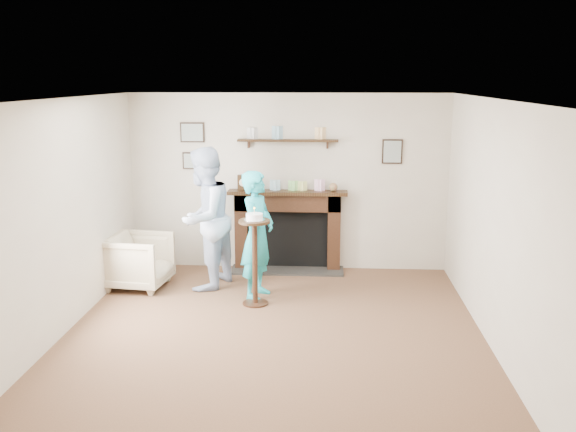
% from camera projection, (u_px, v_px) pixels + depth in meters
% --- Properties ---
extents(ground, '(5.00, 5.00, 0.00)m').
position_uv_depth(ground, '(274.00, 334.00, 6.91)').
color(ground, brown).
rests_on(ground, ground).
extents(room_shell, '(4.54, 5.02, 2.52)m').
position_uv_depth(room_shell, '(278.00, 175.00, 7.24)').
color(room_shell, '#C1B4A4').
rests_on(room_shell, ground).
extents(armchair, '(0.86, 0.84, 0.71)m').
position_uv_depth(armchair, '(140.00, 287.00, 8.46)').
color(armchair, '#B9AF8A').
rests_on(armchair, ground).
extents(man, '(0.95, 1.07, 1.85)m').
position_uv_depth(man, '(206.00, 287.00, 8.47)').
color(man, silver).
rests_on(man, ground).
extents(woman, '(0.53, 0.67, 1.60)m').
position_uv_depth(woman, '(258.00, 296.00, 8.11)').
color(woman, teal).
rests_on(woman, ground).
extents(pedestal_table, '(0.38, 0.38, 1.21)m').
position_uv_depth(pedestal_table, '(255.00, 245.00, 7.67)').
color(pedestal_table, black).
rests_on(pedestal_table, ground).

